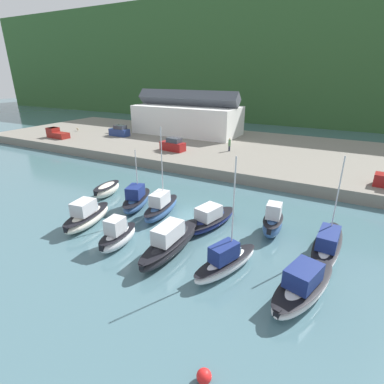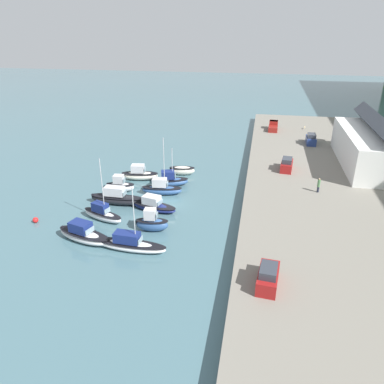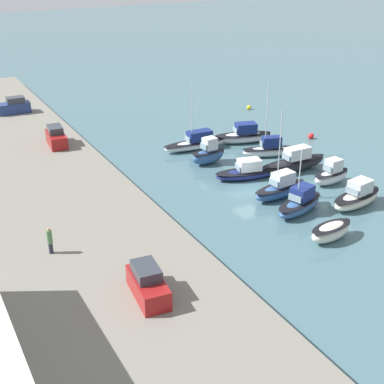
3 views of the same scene
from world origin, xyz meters
TOP-DOWN VIEW (x-y plane):
  - ground_plane at (0.00, 0.00)m, footprint 320.00×320.00m
  - moored_boat_0 at (-11.46, -0.23)m, footprint 2.22×4.47m
  - moored_boat_1 at (-6.29, -1.20)m, footprint 3.63×6.25m
  - moored_boat_2 at (-2.89, -1.61)m, footprint 2.42×6.26m
  - moored_boat_3 at (2.44, -1.34)m, footprint 3.73×7.05m
  - moored_boat_4 at (7.95, 0.05)m, footprint 2.00×4.20m
  - moored_boat_5 at (12.63, -1.15)m, footprint 2.40×8.55m
  - moored_boat_6 at (-7.92, -6.68)m, footprint 2.94×6.27m
  - moored_boat_7 at (-2.83, -8.15)m, footprint 1.98×4.43m
  - moored_boat_8 at (1.58, -6.94)m, footprint 2.02×8.12m
  - moored_boat_9 at (6.40, -7.15)m, footprint 3.64×6.41m
  - moored_boat_10 at (11.78, -7.25)m, footprint 4.16×7.53m
  - parked_car_1 at (18.06, 14.15)m, footprint 4.36×2.21m
  - parked_car_2 at (-12.99, 17.11)m, footprint 4.38×2.27m
  - parked_car_3 at (33.10, 15.52)m, footprint 1.94×4.26m
  - person_on_quay at (-4.65, 21.19)m, footprint 0.40×0.40m
  - mooring_buoy_0 at (8.73, -15.43)m, footprint 0.73×0.73m
  - mooring_buoy_1 at (23.15, -15.96)m, footprint 0.64×0.64m

SIDE VIEW (x-z plane):
  - ground_plane at x=0.00m, z-range 0.00..0.00m
  - mooring_buoy_1 at x=23.15m, z-range 0.00..0.64m
  - mooring_buoy_0 at x=8.73m, z-range 0.00..0.73m
  - moored_boat_3 at x=2.44m, z-range -0.31..1.80m
  - moored_boat_0 at x=-11.46m, z-range 0.04..1.52m
  - moored_boat_5 at x=12.63m, z-range -3.18..4.77m
  - moored_boat_9 at x=6.40m, z-range -3.43..5.19m
  - moored_boat_10 at x=11.78m, z-range -0.34..2.11m
  - moored_boat_1 at x=-6.29m, z-range -2.20..4.05m
  - moored_boat_6 at x=-7.92m, z-range -0.35..2.24m
  - moored_boat_2 at x=-2.89m, z-range -3.48..5.39m
  - moored_boat_7 at x=-2.83m, z-range -0.35..2.29m
  - moored_boat_8 at x=1.58m, z-range -0.36..2.30m
  - moored_boat_4 at x=7.95m, z-range -0.38..2.63m
  - parked_car_1 at x=18.06m, z-range 1.32..3.48m
  - parked_car_2 at x=-12.99m, z-range 1.32..3.48m
  - parked_car_3 at x=33.10m, z-range 1.32..3.48m
  - person_on_quay at x=-4.65m, z-range 1.51..3.65m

